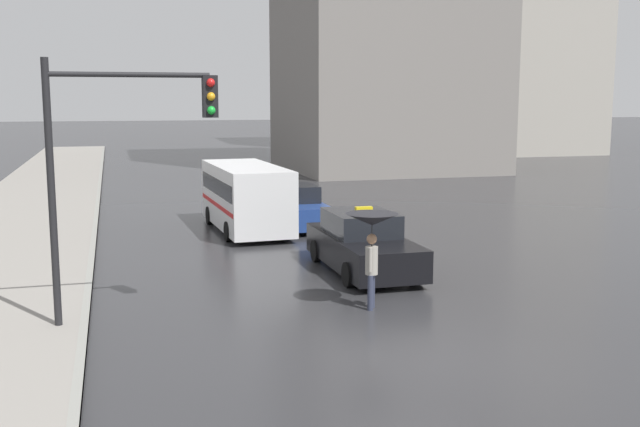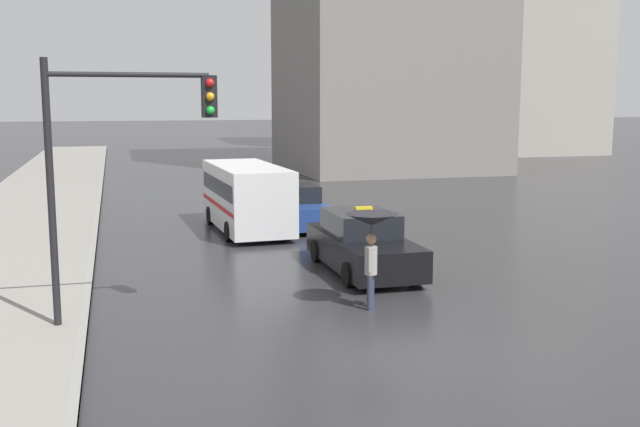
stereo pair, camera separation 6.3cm
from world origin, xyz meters
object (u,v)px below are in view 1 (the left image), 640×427
at_px(sedan_red, 294,208).
at_px(pedestrian_with_umbrella, 372,230).
at_px(traffic_light, 122,143).
at_px(taxi, 363,244).
at_px(ambulance_van, 246,194).

relative_size(sedan_red, pedestrian_with_umbrella, 1.95).
distance_m(sedan_red, traffic_light, 12.24).
relative_size(taxi, ambulance_van, 0.81).
height_order(ambulance_van, traffic_light, traffic_light).
distance_m(ambulance_van, traffic_light, 11.20).
distance_m(taxi, pedestrian_with_umbrella, 3.71).
height_order(ambulance_van, pedestrian_with_umbrella, ambulance_van).
distance_m(taxi, sedan_red, 6.96).
relative_size(taxi, traffic_light, 0.91).
distance_m(ambulance_van, pedestrian_with_umbrella, 10.22).
bearing_deg(taxi, pedestrian_with_umbrella, 74.09).
bearing_deg(taxi, traffic_light, 29.77).
relative_size(ambulance_van, pedestrian_with_umbrella, 2.84).
height_order(taxi, sedan_red, taxi).
relative_size(sedan_red, ambulance_van, 0.69).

